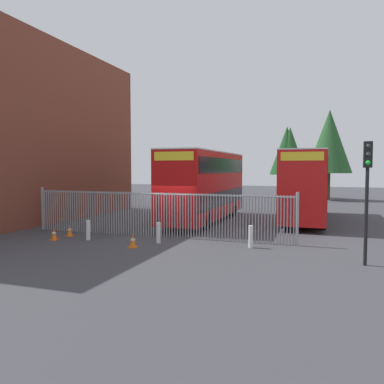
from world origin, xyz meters
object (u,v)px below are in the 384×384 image
at_px(bollard_near_right, 251,237).
at_px(traffic_cone_by_gate, 133,241).
at_px(double_decker_bus_near_gate, 205,183).
at_px(traffic_light_kerbside, 367,180).
at_px(traffic_cone_mid_forecourt, 70,230).
at_px(bollard_near_left, 88,230).
at_px(bollard_center_front, 158,233).
at_px(double_decker_bus_behind_fence_left, 306,183).
at_px(traffic_cone_near_kerb, 54,234).

bearing_deg(bollard_near_right, traffic_cone_by_gate, -160.93).
xyz_separation_m(double_decker_bus_near_gate, traffic_light_kerbside, (8.58, -8.90, 0.56)).
bearing_deg(traffic_cone_mid_forecourt, traffic_cone_by_gate, -18.53).
distance_m(double_decker_bus_near_gate, traffic_light_kerbside, 12.38).
relative_size(bollard_near_left, bollard_near_right, 1.00).
relative_size(bollard_near_right, traffic_cone_by_gate, 1.61).
relative_size(bollard_near_left, bollard_center_front, 1.00).
bearing_deg(bollard_near_right, traffic_light_kerbside, -21.29).
xyz_separation_m(double_decker_bus_behind_fence_left, traffic_light_kerbside, (2.51, -11.28, 0.56)).
bearing_deg(double_decker_bus_near_gate, traffic_light_kerbside, -46.03).
relative_size(double_decker_bus_behind_fence_left, bollard_near_right, 11.38).
distance_m(double_decker_bus_near_gate, double_decker_bus_behind_fence_left, 6.52).
xyz_separation_m(double_decker_bus_near_gate, bollard_near_left, (-3.31, -7.99, -1.95)).
distance_m(traffic_cone_mid_forecourt, traffic_cone_near_kerb, 1.11).
bearing_deg(bollard_center_front, bollard_near_right, 5.20).
height_order(double_decker_bus_near_gate, traffic_cone_by_gate, double_decker_bus_near_gate).
bearing_deg(traffic_cone_mid_forecourt, double_decker_bus_behind_fence_left, 42.06).
relative_size(bollard_center_front, bollard_near_right, 1.00).
xyz_separation_m(bollard_center_front, bollard_near_right, (4.13, 0.38, 0.00)).
xyz_separation_m(double_decker_bus_near_gate, traffic_cone_near_kerb, (-4.82, -8.53, -2.13)).
xyz_separation_m(traffic_cone_mid_forecourt, traffic_light_kerbside, (13.37, -1.48, 2.70)).
distance_m(double_decker_bus_near_gate, bollard_near_right, 8.61).
bearing_deg(double_decker_bus_near_gate, bollard_center_front, -89.00).
relative_size(double_decker_bus_behind_fence_left, bollard_near_left, 11.38).
distance_m(double_decker_bus_behind_fence_left, traffic_cone_mid_forecourt, 14.78).
distance_m(traffic_cone_mid_forecourt, traffic_light_kerbside, 13.72).
relative_size(bollard_near_left, traffic_light_kerbside, 0.22).
xyz_separation_m(traffic_cone_by_gate, traffic_cone_mid_forecourt, (-4.30, 1.44, 0.00)).
height_order(double_decker_bus_behind_fence_left, traffic_cone_near_kerb, double_decker_bus_behind_fence_left).
bearing_deg(bollard_near_left, traffic_cone_near_kerb, -160.43).
bearing_deg(traffic_light_kerbside, double_decker_bus_behind_fence_left, 102.57).
bearing_deg(double_decker_bus_behind_fence_left, traffic_cone_mid_forecourt, -137.94).
height_order(double_decker_bus_behind_fence_left, traffic_light_kerbside, double_decker_bus_behind_fence_left).
bearing_deg(traffic_cone_near_kerb, double_decker_bus_behind_fence_left, 45.05).
bearing_deg(traffic_cone_mid_forecourt, bollard_near_left, -21.19).
relative_size(bollard_near_right, traffic_light_kerbside, 0.22).
height_order(bollard_near_left, traffic_cone_near_kerb, bollard_near_left).
relative_size(traffic_cone_by_gate, traffic_light_kerbside, 0.14).
height_order(double_decker_bus_behind_fence_left, traffic_cone_by_gate, double_decker_bus_behind_fence_left).
relative_size(traffic_cone_by_gate, traffic_cone_near_kerb, 1.00).
relative_size(bollard_near_left, traffic_cone_near_kerb, 1.61).
xyz_separation_m(double_decker_bus_near_gate, traffic_cone_mid_forecourt, (-4.79, -7.42, -2.13)).
bearing_deg(traffic_cone_near_kerb, traffic_cone_mid_forecourt, 88.27).
distance_m(bollard_center_front, traffic_cone_mid_forecourt, 4.93).
xyz_separation_m(bollard_near_left, traffic_light_kerbside, (11.89, -0.91, 2.51)).
bearing_deg(double_decker_bus_behind_fence_left, bollard_near_right, -100.65).
xyz_separation_m(double_decker_bus_near_gate, double_decker_bus_behind_fence_left, (6.07, 2.38, 0.00)).
bearing_deg(traffic_cone_by_gate, traffic_cone_near_kerb, 175.66).
distance_m(double_decker_bus_behind_fence_left, traffic_light_kerbside, 11.57).
relative_size(traffic_cone_mid_forecourt, traffic_cone_near_kerb, 1.00).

